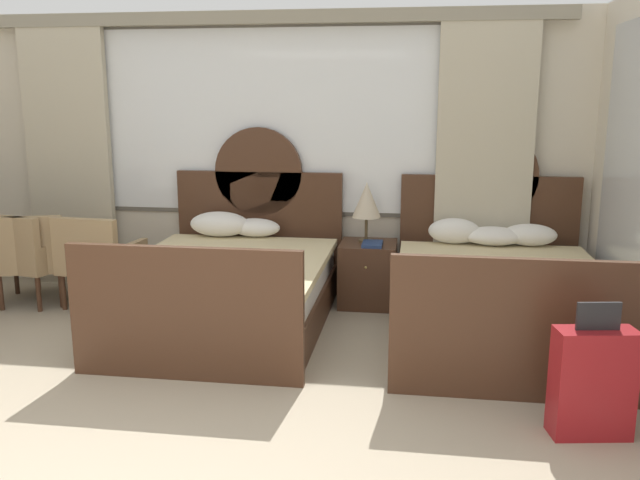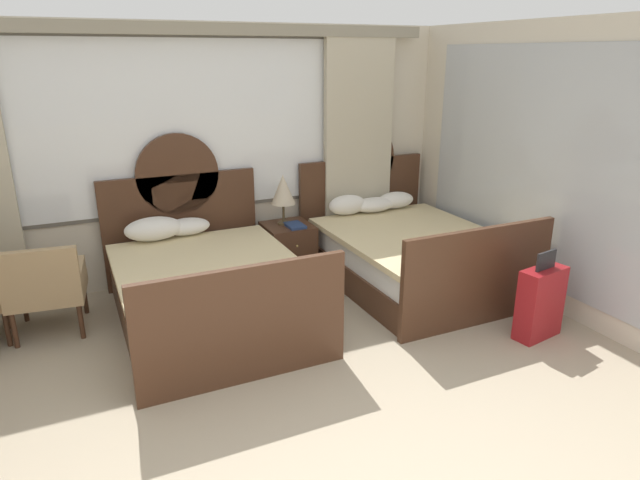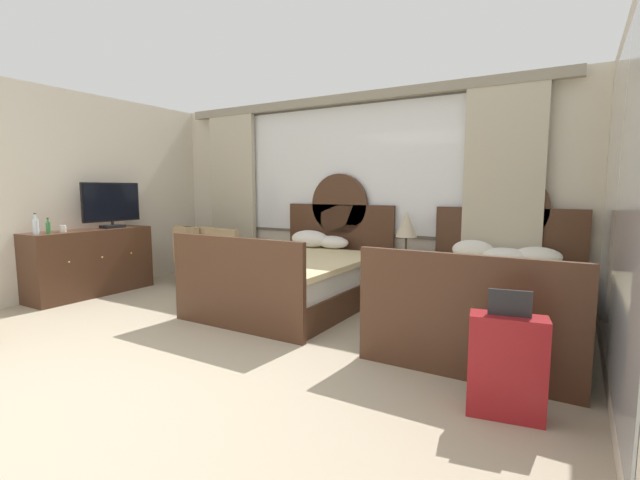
% 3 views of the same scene
% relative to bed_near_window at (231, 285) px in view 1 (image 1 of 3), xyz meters
% --- Properties ---
extents(wall_back_window, '(6.05, 0.22, 2.70)m').
position_rel_bed_near_window_xyz_m(wall_back_window, '(0.10, 1.12, 1.08)').
color(wall_back_window, beige).
rests_on(wall_back_window, ground_plane).
extents(bed_near_window, '(1.64, 2.25, 1.62)m').
position_rel_bed_near_window_xyz_m(bed_near_window, '(0.00, 0.00, 0.00)').
color(bed_near_window, '#472B1C').
rests_on(bed_near_window, ground_plane).
extents(bed_near_mirror, '(1.64, 2.25, 1.62)m').
position_rel_bed_near_window_xyz_m(bed_near_mirror, '(2.21, 0.00, 0.00)').
color(bed_near_mirror, '#472B1C').
rests_on(bed_near_mirror, ground_plane).
extents(nightstand_between_beds, '(0.52, 0.54, 0.59)m').
position_rel_bed_near_window_xyz_m(nightstand_between_beds, '(1.11, 0.73, -0.05)').
color(nightstand_between_beds, '#472B1C').
rests_on(nightstand_between_beds, ground_plane).
extents(table_lamp_on_nightstand, '(0.27, 0.27, 0.56)m').
position_rel_bed_near_window_xyz_m(table_lamp_on_nightstand, '(1.08, 0.79, 0.63)').
color(table_lamp_on_nightstand, brown).
rests_on(table_lamp_on_nightstand, nightstand_between_beds).
extents(book_on_nightstand, '(0.18, 0.26, 0.03)m').
position_rel_bed_near_window_xyz_m(book_on_nightstand, '(1.15, 0.63, 0.26)').
color(book_on_nightstand, navy).
rests_on(book_on_nightstand, nightstand_between_beds).
extents(armchair_by_window_left, '(0.69, 0.69, 0.86)m').
position_rel_bed_near_window_xyz_m(armchair_by_window_left, '(-1.34, 0.32, 0.12)').
color(armchair_by_window_left, tan).
rests_on(armchair_by_window_left, ground_plane).
extents(armchair_by_window_centre, '(0.79, 0.79, 0.86)m').
position_rel_bed_near_window_xyz_m(armchair_by_window_centre, '(-1.99, 0.32, 0.12)').
color(armchair_by_window_centre, tan).
rests_on(armchair_by_window_centre, ground_plane).
extents(armchair_by_window_right, '(0.75, 0.75, 0.86)m').
position_rel_bed_near_window_xyz_m(armchair_by_window_right, '(-2.03, 0.32, 0.12)').
color(armchair_by_window_right, tan).
rests_on(armchair_by_window_right, ground_plane).
extents(suitcase_on_floor, '(0.48, 0.26, 0.80)m').
position_rel_bed_near_window_xyz_m(suitcase_on_floor, '(2.56, -1.56, -0.02)').
color(suitcase_on_floor, maroon).
rests_on(suitcase_on_floor, ground_plane).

